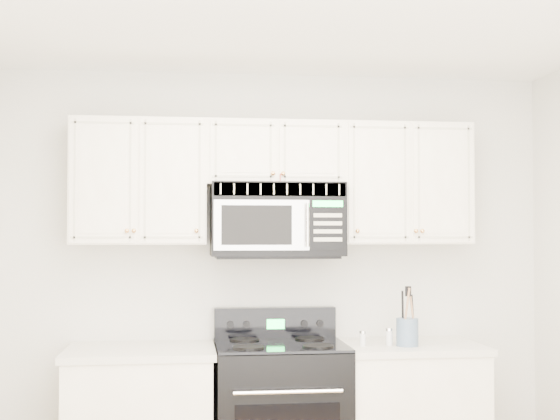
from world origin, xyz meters
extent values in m
cube|color=beige|center=(0.00, 1.75, 1.30)|extent=(3.50, 0.01, 2.60)
cube|color=beige|center=(0.00, -1.75, 1.30)|extent=(3.50, 0.01, 2.60)
cube|color=#C1B79E|center=(-0.80, 1.44, 0.90)|extent=(0.86, 0.65, 0.04)
cube|color=#C1B79E|center=(0.80, 1.44, 0.90)|extent=(0.86, 0.65, 0.04)
cylinder|color=white|center=(0.02, 1.07, 0.72)|extent=(0.60, 0.02, 0.02)
cube|color=black|center=(0.02, 1.42, 0.93)|extent=(0.76, 0.65, 0.02)
cube|color=black|center=(0.02, 1.71, 1.02)|extent=(0.76, 0.08, 0.20)
cube|color=#21FA55|center=(0.02, 1.67, 1.02)|extent=(0.11, 0.00, 0.06)
cube|color=beige|center=(-0.82, 1.58, 1.90)|extent=(0.80, 0.33, 0.75)
cube|color=beige|center=(0.82, 1.58, 1.90)|extent=(0.80, 0.33, 0.75)
cube|color=beige|center=(0.00, 1.58, 2.08)|extent=(0.84, 0.33, 0.39)
sphere|color=tan|center=(-0.84, 1.40, 1.60)|extent=(0.03, 0.03, 0.03)
sphere|color=tan|center=(-0.48, 1.40, 1.60)|extent=(0.03, 0.03, 0.03)
sphere|color=tan|center=(0.48, 1.40, 1.60)|extent=(0.03, 0.03, 0.03)
sphere|color=tan|center=(0.84, 1.40, 1.60)|extent=(0.03, 0.03, 0.03)
sphere|color=tan|center=(-0.03, 1.40, 1.94)|extent=(0.03, 0.03, 0.03)
sphere|color=tan|center=(0.03, 1.40, 1.94)|extent=(0.03, 0.03, 0.03)
cylinder|color=#AE271A|center=(0.01, 1.40, 1.88)|extent=(0.00, 0.00, 0.12)
sphere|color=tan|center=(0.01, 1.40, 1.81)|extent=(0.04, 0.04, 0.04)
cube|color=black|center=(0.01, 1.55, 1.67)|extent=(0.80, 0.40, 0.44)
cube|color=#B9B39D|center=(0.01, 1.36, 1.84)|extent=(0.78, 0.01, 0.08)
cube|color=#A4A4A4|center=(-0.10, 1.35, 1.63)|extent=(0.56, 0.01, 0.29)
cube|color=black|center=(-0.13, 1.34, 1.63)|extent=(0.41, 0.01, 0.23)
cube|color=black|center=(0.29, 1.35, 1.63)|extent=(0.22, 0.01, 0.29)
cube|color=#21FA55|center=(0.29, 1.34, 1.76)|extent=(0.18, 0.00, 0.04)
cylinder|color=white|center=(0.16, 1.31, 1.63)|extent=(0.02, 0.02, 0.25)
cylinder|color=slate|center=(0.76, 1.33, 1.00)|extent=(0.13, 0.13, 0.16)
cylinder|color=#956949|center=(0.80, 1.33, 1.08)|extent=(0.01, 0.01, 0.28)
cylinder|color=black|center=(0.74, 1.36, 1.09)|extent=(0.01, 0.01, 0.30)
cylinder|color=#956949|center=(0.74, 1.30, 1.10)|extent=(0.01, 0.01, 0.33)
cylinder|color=black|center=(0.80, 1.33, 1.08)|extent=(0.01, 0.01, 0.28)
cylinder|color=silver|center=(0.50, 1.35, 0.96)|extent=(0.04, 0.04, 0.08)
cylinder|color=white|center=(0.50, 1.35, 1.00)|extent=(0.04, 0.04, 0.01)
cylinder|color=silver|center=(0.66, 1.37, 0.96)|extent=(0.04, 0.04, 0.09)
cylinder|color=white|center=(0.66, 1.37, 1.01)|extent=(0.04, 0.04, 0.02)
camera|label=1|loc=(-0.54, -3.17, 1.58)|focal=50.00mm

